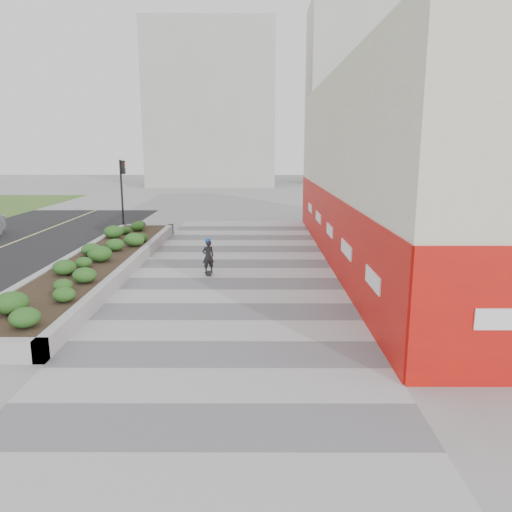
% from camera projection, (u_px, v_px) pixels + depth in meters
% --- Properties ---
extents(ground, '(160.00, 160.00, 0.00)m').
position_uv_depth(ground, '(224.00, 333.00, 13.45)').
color(ground, gray).
rests_on(ground, ground).
extents(walkway, '(8.00, 36.00, 0.01)m').
position_uv_depth(walkway, '(230.00, 300.00, 16.38)').
color(walkway, '#A8A8AD').
rests_on(walkway, ground).
extents(building, '(6.04, 24.08, 8.00)m').
position_uv_depth(building, '(399.00, 170.00, 21.35)').
color(building, beige).
rests_on(building, ground).
extents(planter, '(3.00, 18.00, 0.90)m').
position_uv_depth(planter, '(100.00, 260.00, 20.21)').
color(planter, '#9E9EA0').
rests_on(planter, ground).
extents(traffic_signal_near, '(0.33, 0.28, 4.20)m').
position_uv_depth(traffic_signal_near, '(123.00, 184.00, 29.98)').
color(traffic_signal_near, black).
rests_on(traffic_signal_near, ground).
extents(distant_bldg_north_l, '(16.00, 12.00, 20.00)m').
position_uv_depth(distant_bldg_north_l, '(212.00, 108.00, 65.07)').
color(distant_bldg_north_l, '#ADAAA3').
rests_on(distant_bldg_north_l, ground).
extents(distant_bldg_north_r, '(14.00, 10.00, 24.00)m').
position_uv_depth(distant_bldg_north_r, '(359.00, 96.00, 69.47)').
color(distant_bldg_north_r, '#ADAAA3').
rests_on(distant_bldg_north_r, ground).
extents(manhole_cover, '(0.44, 0.44, 0.01)m').
position_uv_depth(manhole_cover, '(245.00, 300.00, 16.38)').
color(manhole_cover, '#595654').
rests_on(manhole_cover, ground).
extents(skateboarder, '(0.57, 0.74, 1.46)m').
position_uv_depth(skateboarder, '(208.00, 256.00, 19.49)').
color(skateboarder, beige).
rests_on(skateboarder, ground).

